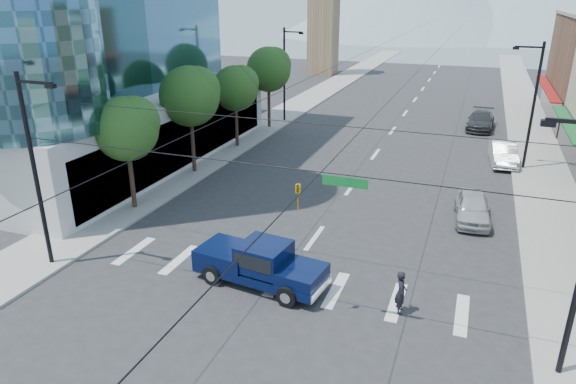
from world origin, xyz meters
name	(u,v)px	position (x,y,z in m)	size (l,w,h in m)	color
ground	(271,297)	(0.00, 0.00, 0.00)	(160.00, 160.00, 0.00)	#28282B
sidewalk_left	(305,101)	(-12.00, 40.00, 0.07)	(4.00, 120.00, 0.15)	gray
sidewalk_right	(526,117)	(12.00, 40.00, 0.07)	(4.00, 120.00, 0.15)	gray
clock_tower	(324,3)	(-16.50, 62.00, 10.64)	(4.80, 4.80, 20.40)	#8C6B4C
mountain_right	(537,4)	(20.00, 160.00, 9.00)	(90.00, 90.00, 18.00)	gray
tree_near	(129,127)	(-11.07, 6.10, 4.99)	(3.65, 3.64, 6.71)	black
tree_midnear	(192,94)	(-11.07, 13.10, 5.59)	(4.09, 4.09, 7.52)	black
tree_midfar	(237,87)	(-11.07, 20.10, 4.99)	(3.65, 3.64, 6.71)	black
tree_far	(270,68)	(-11.07, 27.10, 5.59)	(4.09, 4.09, 7.52)	black
signal_rig	(265,205)	(0.19, -1.00, 4.64)	(21.80, 0.20, 9.00)	black
lamp_pole_nw	(286,71)	(-10.67, 30.00, 4.94)	(2.00, 0.25, 9.00)	black
lamp_pole_ne	(532,102)	(10.67, 22.00, 4.94)	(2.00, 0.25, 9.00)	black
pickup_truck	(260,262)	(-0.90, 0.87, 1.04)	(6.13, 2.88, 2.00)	#07123A
pedestrian	(401,292)	(5.22, 0.82, 0.92)	(0.67, 0.44, 1.84)	black
parked_car_near	(473,207)	(7.60, 11.27, 0.78)	(1.85, 4.59, 1.57)	silver
parked_car_mid	(503,154)	(9.40, 22.88, 0.81)	(1.71, 4.91, 1.62)	silver
parked_car_far	(481,120)	(7.60, 33.54, 0.82)	(2.29, 5.63, 1.63)	#323134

